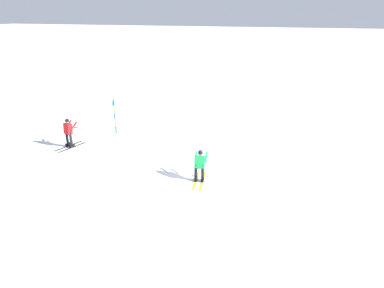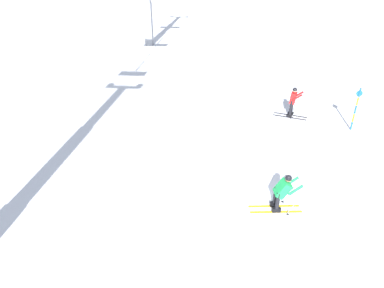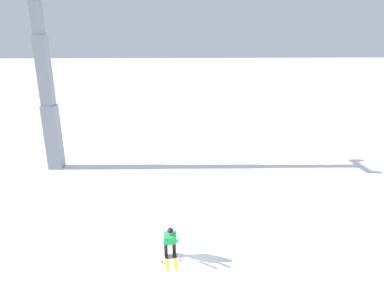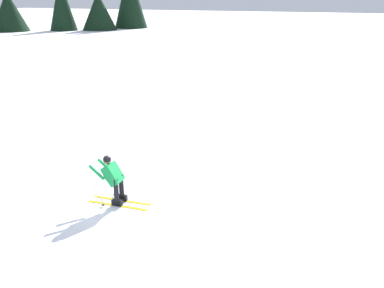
# 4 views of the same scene
# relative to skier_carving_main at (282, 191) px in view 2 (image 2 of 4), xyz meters

# --- Properties ---
(ground_plane) EXTENTS (260.00, 260.00, 0.00)m
(ground_plane) POSITION_rel_skier_carving_main_xyz_m (-0.47, -0.14, -0.75)
(ground_plane) COLOR white
(skier_carving_main) EXTENTS (0.74, 1.74, 1.45)m
(skier_carving_main) POSITION_rel_skier_carving_main_xyz_m (0.00, 0.00, 0.00)
(skier_carving_main) COLOR yellow
(skier_carving_main) RESTS_ON ground_plane
(trail_marker_pole) EXTENTS (0.07, 0.28, 2.09)m
(trail_marker_pole) POSITION_rel_skier_carving_main_xyz_m (6.34, -4.31, 0.38)
(trail_marker_pole) COLOR blue
(trail_marker_pole) RESTS_ON ground_plane
(skier_distant_uphill) EXTENTS (0.95, 1.77, 1.61)m
(skier_distant_uphill) POSITION_rel_skier_carving_main_xyz_m (7.69, -1.68, 0.16)
(skier_distant_uphill) COLOR black
(skier_distant_uphill) RESTS_ON ground_plane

